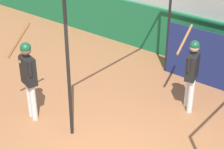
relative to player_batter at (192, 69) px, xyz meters
name	(u,v)px	position (x,y,z in m)	size (l,w,h in m)	color
outfield_wall	(222,48)	(-0.25, 2.25, -0.34)	(24.00, 0.12, 1.45)	#196038
batting_cage	(218,53)	(0.28, 0.69, 0.23)	(3.55, 3.85, 3.00)	black
player_batter	(192,69)	(0.00, 0.00, 0.00)	(0.58, 0.84, 1.90)	silver
player_waiting	(28,73)	(-2.58, -2.55, 0.07)	(0.80, 0.51, 2.19)	silver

